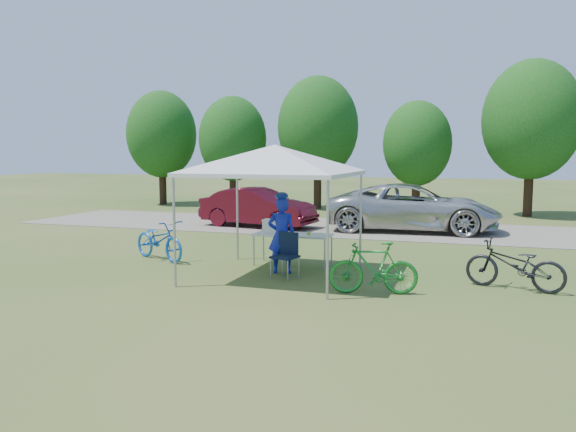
% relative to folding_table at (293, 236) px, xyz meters
% --- Properties ---
extents(ground, '(100.00, 100.00, 0.00)m').
position_rel_folding_table_xyz_m(ground, '(0.01, -1.22, -0.68)').
color(ground, '#2D5119').
rests_on(ground, ground).
extents(gravel_strip, '(24.00, 5.00, 0.02)m').
position_rel_folding_table_xyz_m(gravel_strip, '(0.01, 6.78, -0.67)').
color(gravel_strip, gray).
rests_on(gravel_strip, ground).
extents(canopy, '(4.53, 4.53, 3.00)m').
position_rel_folding_table_xyz_m(canopy, '(0.01, -1.22, 1.97)').
color(canopy, '#A5A5AA').
rests_on(canopy, ground).
extents(treeline, '(24.89, 4.28, 6.30)m').
position_rel_folding_table_xyz_m(treeline, '(-0.29, 12.83, 2.85)').
color(treeline, '#382314').
rests_on(treeline, ground).
extents(folding_table, '(1.77, 0.74, 0.73)m').
position_rel_folding_table_xyz_m(folding_table, '(0.00, 0.00, 0.00)').
color(folding_table, white).
rests_on(folding_table, ground).
extents(folding_chair, '(0.58, 0.60, 0.93)m').
position_rel_folding_table_xyz_m(folding_chair, '(0.25, -1.20, -0.14)').
color(folding_chair, black).
rests_on(folding_chair, ground).
extents(cooler, '(0.44, 0.30, 0.32)m').
position_rel_folding_table_xyz_m(cooler, '(-0.49, -0.00, 0.20)').
color(cooler, white).
rests_on(cooler, folding_table).
extents(ice_cream_cup, '(0.08, 0.08, 0.06)m').
position_rel_folding_table_xyz_m(ice_cream_cup, '(0.39, -0.05, 0.07)').
color(ice_cream_cup, '#B5CD30').
rests_on(ice_cream_cup, folding_table).
extents(cyclist, '(0.68, 0.54, 1.62)m').
position_rel_folding_table_xyz_m(cyclist, '(0.03, -0.88, 0.13)').
color(cyclist, '#1622B6').
rests_on(cyclist, ground).
extents(bike_blue, '(1.94, 1.37, 0.97)m').
position_rel_folding_table_xyz_m(bike_blue, '(-3.24, -0.40, -0.20)').
color(bike_blue, blue).
rests_on(bike_blue, ground).
extents(bike_green, '(1.67, 0.81, 0.97)m').
position_rel_folding_table_xyz_m(bike_green, '(2.21, -2.07, -0.20)').
color(bike_green, '#1B7A29').
rests_on(bike_green, ground).
extents(bike_dark, '(1.90, 1.06, 0.95)m').
position_rel_folding_table_xyz_m(bike_dark, '(4.66, -0.92, -0.21)').
color(bike_dark, black).
rests_on(bike_dark, ground).
extents(minivan, '(5.72, 2.93, 1.55)m').
position_rel_folding_table_xyz_m(minivan, '(2.01, 6.66, 0.11)').
color(minivan, silver).
rests_on(minivan, gravel_strip).
extents(sedan, '(4.26, 2.07, 1.35)m').
position_rel_folding_table_xyz_m(sedan, '(-3.21, 6.03, 0.01)').
color(sedan, '#520D1A').
rests_on(sedan, gravel_strip).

